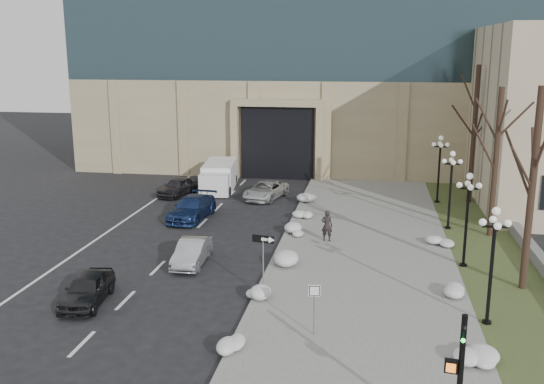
{
  "coord_description": "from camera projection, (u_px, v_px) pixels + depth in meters",
  "views": [
    {
      "loc": [
        3.62,
        -16.76,
        10.41
      ],
      "look_at": [
        -1.19,
        12.34,
        3.5
      ],
      "focal_mm": 40.0,
      "sensor_mm": 36.0,
      "label": 1
    }
  ],
  "objects": [
    {
      "name": "stone_wall",
      "position": [
        526.0,
        243.0,
        32.44
      ],
      "size": [
        0.5,
        30.0,
        0.7
      ],
      "primitive_type": "cube",
      "color": "gray",
      "rests_on": "ground"
    },
    {
      "name": "one_way_sign",
      "position": [
        267.0,
        247.0,
        25.83
      ],
      "size": [
        1.02,
        0.34,
        2.73
      ],
      "rotation": [
        0.0,
        0.0,
        -0.16
      ],
      "color": "slate",
      "rests_on": "ground"
    },
    {
      "name": "car_e",
      "position": [
        178.0,
        187.0,
        44.39
      ],
      "size": [
        2.42,
        4.15,
        1.33
      ],
      "primitive_type": "imported",
      "rotation": [
        0.0,
        0.0,
        -0.23
      ],
      "color": "#2A292D",
      "rests_on": "ground"
    },
    {
      "name": "tree_near",
      "position": [
        535.0,
        161.0,
        25.66
      ],
      "size": [
        3.2,
        3.2,
        9.0
      ],
      "color": "black",
      "rests_on": "ground"
    },
    {
      "name": "lamppost_c",
      "position": [
        451.0,
        180.0,
        35.28
      ],
      "size": [
        1.18,
        1.18,
        4.76
      ],
      "color": "black",
      "rests_on": "ground"
    },
    {
      "name": "car_c",
      "position": [
        192.0,
        208.0,
        38.24
      ],
      "size": [
        2.4,
        5.01,
        1.41
      ],
      "primitive_type": "imported",
      "rotation": [
        0.0,
        0.0,
        -0.09
      ],
      "color": "navy",
      "rests_on": "ground"
    },
    {
      "name": "box_truck",
      "position": [
        219.0,
        177.0,
        46.34
      ],
      "size": [
        2.88,
        6.55,
        2.01
      ],
      "rotation": [
        0.0,
        0.0,
        0.12
      ],
      "color": "silver",
      "rests_on": "ground"
    },
    {
      "name": "lamppost_a",
      "position": [
        493.0,
        250.0,
        22.8
      ],
      "size": [
        1.18,
        1.18,
        4.76
      ],
      "color": "black",
      "rests_on": "ground"
    },
    {
      "name": "car_b",
      "position": [
        192.0,
        252.0,
        30.11
      ],
      "size": [
        1.45,
        3.78,
        1.23
      ],
      "primitive_type": "imported",
      "rotation": [
        0.0,
        0.0,
        0.04
      ],
      "color": "#A4A7AC",
      "rests_on": "ground"
    },
    {
      "name": "snow_clump_e",
      "position": [
        296.0,
        231.0,
        34.78
      ],
      "size": [
        1.1,
        1.6,
        0.36
      ],
      "primitive_type": "ellipsoid",
      "color": "white",
      "rests_on": "sidewalk"
    },
    {
      "name": "sidewalk",
      "position": [
        365.0,
        252.0,
        31.93
      ],
      "size": [
        9.0,
        40.0,
        0.12
      ],
      "primitive_type": "cube",
      "color": "gray",
      "rests_on": "ground"
    },
    {
      "name": "car_d",
      "position": [
        266.0,
        190.0,
        43.49
      ],
      "size": [
        3.1,
        4.83,
        1.24
      ],
      "primitive_type": "imported",
      "rotation": [
        0.0,
        0.0,
        -0.25
      ],
      "color": "silver",
      "rests_on": "ground"
    },
    {
      "name": "snow_clump_c",
      "position": [
        261.0,
        293.0,
        25.93
      ],
      "size": [
        1.1,
        1.6,
        0.36
      ],
      "primitive_type": "ellipsoid",
      "color": "white",
      "rests_on": "sidewalk"
    },
    {
      "name": "tree_mid",
      "position": [
        497.0,
        142.0,
        33.42
      ],
      "size": [
        3.2,
        3.2,
        8.5
      ],
      "color": "black",
      "rests_on": "ground"
    },
    {
      "name": "lamppost_b",
      "position": [
        467.0,
        207.0,
        29.04
      ],
      "size": [
        1.18,
        1.18,
        4.76
      ],
      "color": "black",
      "rests_on": "ground"
    },
    {
      "name": "car_a",
      "position": [
        87.0,
        289.0,
        25.43
      ],
      "size": [
        1.96,
        3.96,
        1.3
      ],
      "primitive_type": "imported",
      "rotation": [
        0.0,
        0.0,
        0.12
      ],
      "color": "black",
      "rests_on": "ground"
    },
    {
      "name": "snow_clump_i",
      "position": [
        455.0,
        291.0,
        26.05
      ],
      "size": [
        1.1,
        1.6,
        0.36
      ],
      "primitive_type": "ellipsoid",
      "color": "white",
      "rests_on": "sidewalk"
    },
    {
      "name": "snow_clump_h",
      "position": [
        476.0,
        354.0,
        20.65
      ],
      "size": [
        1.1,
        1.6,
        0.36
      ],
      "primitive_type": "ellipsoid",
      "color": "white",
      "rests_on": "sidewalk"
    },
    {
      "name": "snow_clump_f",
      "position": [
        304.0,
        215.0,
        38.22
      ],
      "size": [
        1.1,
        1.6,
        0.36
      ],
      "primitive_type": "ellipsoid",
      "color": "white",
      "rests_on": "sidewalk"
    },
    {
      "name": "snow_clump_d",
      "position": [
        283.0,
        260.0,
        29.99
      ],
      "size": [
        1.1,
        1.6,
        0.36
      ],
      "primitive_type": "ellipsoid",
      "color": "white",
      "rests_on": "sidewalk"
    },
    {
      "name": "grass_strip",
      "position": [
        493.0,
        259.0,
        30.9
      ],
      "size": [
        4.0,
        40.0,
        0.1
      ],
      "primitive_type": "cube",
      "color": "#3D4A25",
      "rests_on": "ground"
    },
    {
      "name": "tree_far",
      "position": [
        475.0,
        115.0,
        40.96
      ],
      "size": [
        3.2,
        3.2,
        9.5
      ],
      "color": "black",
      "rests_on": "ground"
    },
    {
      "name": "snow_clump_b",
      "position": [
        236.0,
        347.0,
        21.18
      ],
      "size": [
        1.1,
        1.6,
        0.36
      ],
      "primitive_type": "ellipsoid",
      "color": "white",
      "rests_on": "sidewalk"
    },
    {
      "name": "keep_sign",
      "position": [
        314.0,
        299.0,
        22.18
      ],
      "size": [
        0.45,
        0.1,
        2.08
      ],
      "rotation": [
        0.0,
        0.0,
        0.13
      ],
      "color": "slate",
      "rests_on": "ground"
    },
    {
      "name": "curb",
      "position": [
        281.0,
        247.0,
        32.64
      ],
      "size": [
        0.3,
        40.0,
        0.14
      ],
      "primitive_type": "cube",
      "color": "gray",
      "rests_on": "ground"
    },
    {
      "name": "pedestrian",
      "position": [
        327.0,
        226.0,
        33.38
      ],
      "size": [
        0.68,
        0.49,
        1.74
      ],
      "primitive_type": "imported",
      "rotation": [
        0.0,
        0.0,
        3.02
      ],
      "color": "black",
      "rests_on": "sidewalk"
    },
    {
      "name": "snow_clump_g",
      "position": [
        310.0,
        198.0,
        42.58
      ],
      "size": [
        1.1,
        1.6,
        0.36
      ],
      "primitive_type": "ellipsoid",
      "color": "white",
      "rests_on": "sidewalk"
    },
    {
      "name": "lamppost_d",
      "position": [
        440.0,
        160.0,
        41.53
      ],
      "size": [
        1.18,
        1.18,
        4.76
      ],
      "color": "black",
      "rests_on": "ground"
    },
    {
      "name": "snow_clump_j",
      "position": [
        440.0,
        243.0,
        32.55
      ],
      "size": [
        1.1,
        1.6,
        0.36
      ],
      "primitive_type": "ellipsoid",
      "color": "white",
      "rests_on": "sidewalk"
    }
  ]
}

